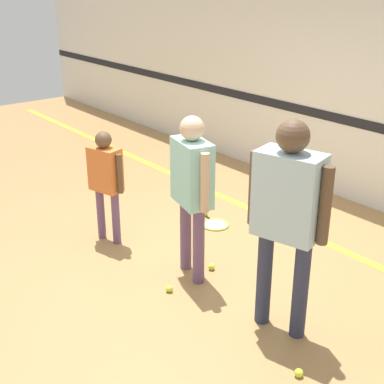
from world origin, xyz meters
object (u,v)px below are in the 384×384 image
object	(u,v)px
tennis_ball_near_instructor	(169,289)
person_student_right	(288,207)
person_student_left	(106,175)
tennis_ball_stray_right	(212,267)
tennis_ball_by_spare_racket	(205,213)
tennis_ball_stray_left	(299,373)
racket_spare_on_floor	(215,224)
person_instructor	(192,181)

from	to	relation	value
tennis_ball_near_instructor	person_student_right	bearing A→B (deg)	21.12
person_student_left	tennis_ball_stray_right	size ratio (longest dim) A/B	18.73
tennis_ball_by_spare_racket	tennis_ball_stray_left	size ratio (longest dim) A/B	1.00
tennis_ball_by_spare_racket	tennis_ball_stray_right	world-z (taller)	same
racket_spare_on_floor	tennis_ball_by_spare_racket	xyz separation A→B (m)	(-0.26, 0.07, 0.02)
racket_spare_on_floor	tennis_ball_stray_right	distance (m)	1.02
racket_spare_on_floor	tennis_ball_stray_right	bearing A→B (deg)	153.16
racket_spare_on_floor	tennis_ball_stray_left	world-z (taller)	tennis_ball_stray_left
person_student_left	tennis_ball_near_instructor	distance (m)	1.45
person_student_right	tennis_ball_stray_right	distance (m)	1.51
person_student_right	tennis_ball_stray_right	size ratio (longest dim) A/B	26.89
person_instructor	tennis_ball_stray_right	bearing A→B (deg)	88.55
tennis_ball_near_instructor	tennis_ball_stray_right	distance (m)	0.57
person_student_left	tennis_ball_by_spare_racket	xyz separation A→B (m)	(0.19, 1.22, -0.73)
tennis_ball_stray_left	racket_spare_on_floor	bearing A→B (deg)	152.19
person_student_right	person_instructor	bearing A→B (deg)	-13.18
person_instructor	tennis_ball_near_instructor	size ratio (longest dim) A/B	24.00
tennis_ball_near_instructor	tennis_ball_by_spare_racket	bearing A→B (deg)	128.28
tennis_ball_near_instructor	racket_spare_on_floor	bearing A→B (deg)	122.13
person_instructor	racket_spare_on_floor	distance (m)	1.49
person_student_left	tennis_ball_stray_right	bearing A→B (deg)	5.41
racket_spare_on_floor	tennis_ball_near_instructor	world-z (taller)	tennis_ball_near_instructor
person_student_left	person_student_right	bearing A→B (deg)	-8.22
racket_spare_on_floor	tennis_ball_stray_right	size ratio (longest dim) A/B	8.36
person_student_right	tennis_ball_by_spare_racket	distance (m)	2.50
person_instructor	person_student_left	size ratio (longest dim) A/B	1.28
person_student_right	tennis_ball_stray_left	bearing A→B (deg)	131.66
person_instructor	tennis_ball_stray_left	bearing A→B (deg)	3.50
person_student_left	person_student_right	world-z (taller)	person_student_right
person_student_right	racket_spare_on_floor	size ratio (longest dim) A/B	3.21
person_instructor	tennis_ball_near_instructor	bearing A→B (deg)	-59.25
person_student_left	racket_spare_on_floor	size ratio (longest dim) A/B	2.24
person_student_left	tennis_ball_near_instructor	xyz separation A→B (m)	(1.25, -0.12, -0.73)
person_student_left	tennis_ball_by_spare_racket	world-z (taller)	person_student_left
person_student_right	tennis_ball_stray_right	world-z (taller)	person_student_right
person_instructor	tennis_ball_stray_left	world-z (taller)	person_instructor
person_student_left	tennis_ball_by_spare_racket	bearing A→B (deg)	66.00
person_instructor	tennis_ball_near_instructor	distance (m)	1.02
tennis_ball_by_spare_racket	person_student_right	bearing A→B (deg)	-24.80
person_instructor	person_student_left	world-z (taller)	person_instructor
person_student_right	tennis_ball_near_instructor	bearing A→B (deg)	6.47
person_instructor	person_student_right	xyz separation A→B (m)	(1.11, 0.03, 0.12)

